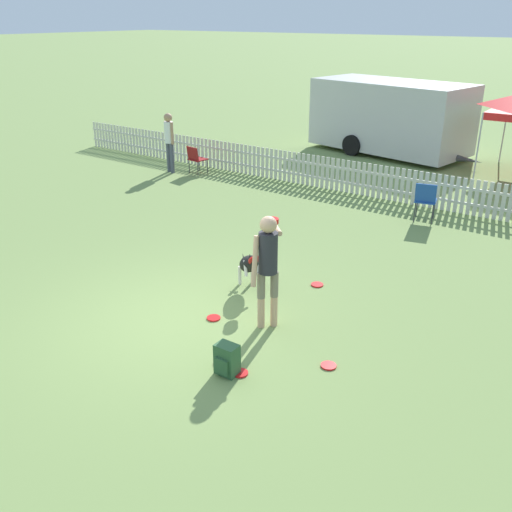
{
  "coord_description": "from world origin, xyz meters",
  "views": [
    {
      "loc": [
        5.41,
        -5.69,
        4.37
      ],
      "look_at": [
        0.66,
        1.09,
        0.84
      ],
      "focal_mm": 40.0,
      "sensor_mm": 36.0,
      "label": 1
    }
  ],
  "objects_px": {
    "folding_chair_blue_left": "(196,157)",
    "folding_chair_green_right": "(426,198)",
    "spectator_standing": "(169,137)",
    "frisbee_near_dog": "(240,373)",
    "leaping_dog": "(250,264)",
    "frisbee_far_scatter": "(317,285)",
    "frisbee_midfield": "(329,366)",
    "frisbee_near_handler": "(214,318)",
    "backpack_on_grass": "(227,360)",
    "handler_person": "(268,258)",
    "equipment_trailer": "(390,116)"
  },
  "relations": [
    {
      "from": "frisbee_far_scatter",
      "to": "backpack_on_grass",
      "type": "bearing_deg",
      "value": -83.71
    },
    {
      "from": "spectator_standing",
      "to": "equipment_trailer",
      "type": "relative_size",
      "value": 0.29
    },
    {
      "from": "leaping_dog",
      "to": "frisbee_midfield",
      "type": "bearing_deg",
      "value": 102.22
    },
    {
      "from": "backpack_on_grass",
      "to": "folding_chair_blue_left",
      "type": "relative_size",
      "value": 0.53
    },
    {
      "from": "leaping_dog",
      "to": "frisbee_far_scatter",
      "type": "height_order",
      "value": "leaping_dog"
    },
    {
      "from": "backpack_on_grass",
      "to": "folding_chair_blue_left",
      "type": "bearing_deg",
      "value": 132.77
    },
    {
      "from": "leaping_dog",
      "to": "spectator_standing",
      "type": "bearing_deg",
      "value": -86.17
    },
    {
      "from": "handler_person",
      "to": "leaping_dog",
      "type": "relative_size",
      "value": 2.01
    },
    {
      "from": "handler_person",
      "to": "frisbee_far_scatter",
      "type": "xyz_separation_m",
      "value": [
        -0.05,
        1.63,
        -1.1
      ]
    },
    {
      "from": "frisbee_midfield",
      "to": "frisbee_far_scatter",
      "type": "xyz_separation_m",
      "value": [
        -1.35,
        2.09,
        0.0
      ]
    },
    {
      "from": "backpack_on_grass",
      "to": "frisbee_far_scatter",
      "type": "bearing_deg",
      "value": 96.29
    },
    {
      "from": "frisbee_near_dog",
      "to": "leaping_dog",
      "type": "bearing_deg",
      "value": 122.64
    },
    {
      "from": "frisbee_near_dog",
      "to": "handler_person",
      "type": "bearing_deg",
      "value": 108.51
    },
    {
      "from": "folding_chair_green_right",
      "to": "frisbee_near_dog",
      "type": "bearing_deg",
      "value": 77.81
    },
    {
      "from": "frisbee_midfield",
      "to": "backpack_on_grass",
      "type": "height_order",
      "value": "backpack_on_grass"
    },
    {
      "from": "equipment_trailer",
      "to": "frisbee_near_handler",
      "type": "bearing_deg",
      "value": -68.45
    },
    {
      "from": "handler_person",
      "to": "equipment_trailer",
      "type": "bearing_deg",
      "value": 56.48
    },
    {
      "from": "folding_chair_blue_left",
      "to": "equipment_trailer",
      "type": "bearing_deg",
      "value": -113.21
    },
    {
      "from": "spectator_standing",
      "to": "frisbee_near_dog",
      "type": "bearing_deg",
      "value": 151.23
    },
    {
      "from": "folding_chair_green_right",
      "to": "spectator_standing",
      "type": "xyz_separation_m",
      "value": [
        -7.71,
        -0.05,
        0.51
      ]
    },
    {
      "from": "frisbee_near_dog",
      "to": "folding_chair_blue_left",
      "type": "bearing_deg",
      "value": 133.72
    },
    {
      "from": "leaping_dog",
      "to": "equipment_trailer",
      "type": "bearing_deg",
      "value": -126.86
    },
    {
      "from": "frisbee_near_dog",
      "to": "frisbee_midfield",
      "type": "bearing_deg",
      "value": 43.17
    },
    {
      "from": "frisbee_midfield",
      "to": "folding_chair_blue_left",
      "type": "relative_size",
      "value": 0.26
    },
    {
      "from": "frisbee_far_scatter",
      "to": "equipment_trailer",
      "type": "relative_size",
      "value": 0.04
    },
    {
      "from": "leaping_dog",
      "to": "frisbee_near_dog",
      "type": "bearing_deg",
      "value": 74.37
    },
    {
      "from": "frisbee_far_scatter",
      "to": "equipment_trailer",
      "type": "distance_m",
      "value": 10.84
    },
    {
      "from": "handler_person",
      "to": "leaping_dog",
      "type": "xyz_separation_m",
      "value": [
        -0.89,
        0.78,
        -0.61
      ]
    },
    {
      "from": "folding_chair_blue_left",
      "to": "folding_chair_green_right",
      "type": "relative_size",
      "value": 0.89
    },
    {
      "from": "frisbee_midfield",
      "to": "spectator_standing",
      "type": "height_order",
      "value": "spectator_standing"
    },
    {
      "from": "frisbee_midfield",
      "to": "spectator_standing",
      "type": "xyz_separation_m",
      "value": [
        -8.71,
        6.32,
        1.05
      ]
    },
    {
      "from": "frisbee_far_scatter",
      "to": "frisbee_near_dog",
      "type": "bearing_deg",
      "value": -80.7
    },
    {
      "from": "frisbee_near_handler",
      "to": "frisbee_near_dog",
      "type": "xyz_separation_m",
      "value": [
        1.21,
        -0.95,
        0.0
      ]
    },
    {
      "from": "handler_person",
      "to": "spectator_standing",
      "type": "bearing_deg",
      "value": 93.4
    },
    {
      "from": "frisbee_near_handler",
      "to": "folding_chair_green_right",
      "type": "relative_size",
      "value": 0.23
    },
    {
      "from": "frisbee_midfield",
      "to": "folding_chair_green_right",
      "type": "relative_size",
      "value": 0.23
    },
    {
      "from": "folding_chair_green_right",
      "to": "spectator_standing",
      "type": "height_order",
      "value": "spectator_standing"
    },
    {
      "from": "frisbee_near_handler",
      "to": "leaping_dog",
      "type": "bearing_deg",
      "value": 95.45
    },
    {
      "from": "leaping_dog",
      "to": "frisbee_near_dog",
      "type": "xyz_separation_m",
      "value": [
        1.32,
        -2.06,
        -0.49
      ]
    },
    {
      "from": "frisbee_near_dog",
      "to": "backpack_on_grass",
      "type": "relative_size",
      "value": 0.5
    },
    {
      "from": "frisbee_midfield",
      "to": "spectator_standing",
      "type": "distance_m",
      "value": 10.81
    },
    {
      "from": "frisbee_near_handler",
      "to": "backpack_on_grass",
      "type": "height_order",
      "value": "backpack_on_grass"
    },
    {
      "from": "leaping_dog",
      "to": "folding_chair_green_right",
      "type": "distance_m",
      "value": 5.26
    },
    {
      "from": "folding_chair_blue_left",
      "to": "spectator_standing",
      "type": "bearing_deg",
      "value": 29.81
    },
    {
      "from": "handler_person",
      "to": "frisbee_near_dog",
      "type": "xyz_separation_m",
      "value": [
        0.43,
        -1.27,
        -1.1
      ]
    },
    {
      "from": "leaping_dog",
      "to": "frisbee_near_handler",
      "type": "xyz_separation_m",
      "value": [
        0.11,
        -1.11,
        -0.49
      ]
    },
    {
      "from": "equipment_trailer",
      "to": "leaping_dog",
      "type": "bearing_deg",
      "value": -67.92
    },
    {
      "from": "frisbee_near_dog",
      "to": "backpack_on_grass",
      "type": "bearing_deg",
      "value": -147.25
    },
    {
      "from": "frisbee_near_handler",
      "to": "equipment_trailer",
      "type": "distance_m",
      "value": 12.56
    },
    {
      "from": "handler_person",
      "to": "frisbee_far_scatter",
      "type": "height_order",
      "value": "handler_person"
    }
  ]
}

